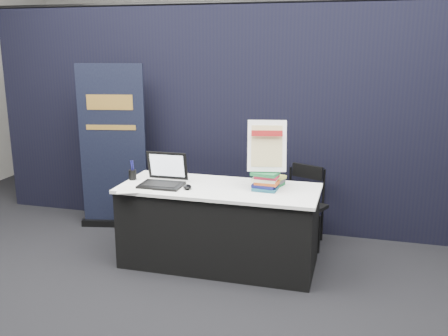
% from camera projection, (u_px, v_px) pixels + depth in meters
% --- Properties ---
extents(floor, '(8.00, 8.00, 0.00)m').
position_uv_depth(floor, '(201.00, 290.00, 4.18)').
color(floor, black).
rests_on(floor, ground).
extents(wall_back, '(8.00, 0.02, 3.50)m').
position_uv_depth(wall_back, '(282.00, 61.00, 7.49)').
color(wall_back, '#A9A69F').
rests_on(wall_back, floor).
extents(drape_partition, '(6.00, 0.08, 2.40)m').
position_uv_depth(drape_partition, '(246.00, 121.00, 5.38)').
color(drape_partition, black).
rests_on(drape_partition, floor).
extents(display_table, '(1.80, 0.75, 0.75)m').
position_uv_depth(display_table, '(219.00, 226.00, 4.60)').
color(display_table, black).
rests_on(display_table, floor).
extents(laptop, '(0.39, 0.31, 0.29)m').
position_uv_depth(laptop, '(163.00, 178.00, 4.56)').
color(laptop, black).
rests_on(laptop, display_table).
extents(mouse, '(0.11, 0.14, 0.04)m').
position_uv_depth(mouse, '(187.00, 187.00, 4.44)').
color(mouse, black).
rests_on(mouse, display_table).
extents(brochure_left, '(0.38, 0.33, 0.00)m').
position_uv_depth(brochure_left, '(135.00, 190.00, 4.42)').
color(brochure_left, white).
rests_on(brochure_left, display_table).
extents(brochure_mid, '(0.26, 0.19, 0.00)m').
position_uv_depth(brochure_mid, '(166.00, 187.00, 4.49)').
color(brochure_mid, silver).
rests_on(brochure_mid, display_table).
extents(brochure_right, '(0.36, 0.27, 0.00)m').
position_uv_depth(brochure_right, '(152.00, 185.00, 4.56)').
color(brochure_right, white).
rests_on(brochure_right, display_table).
extents(pen_cup, '(0.10, 0.10, 0.09)m').
position_uv_depth(pen_cup, '(133.00, 175.00, 4.74)').
color(pen_cup, black).
rests_on(pen_cup, display_table).
extents(book_stack_tall, '(0.22, 0.18, 0.17)m').
position_uv_depth(book_stack_tall, '(266.00, 181.00, 4.39)').
color(book_stack_tall, '#1A5063').
rests_on(book_stack_tall, display_table).
extents(book_stack_short, '(0.24, 0.21, 0.09)m').
position_uv_depth(book_stack_short, '(273.00, 180.00, 4.57)').
color(book_stack_short, '#1B6535').
rests_on(book_stack_short, display_table).
extents(info_sign, '(0.36, 0.20, 0.46)m').
position_uv_depth(info_sign, '(267.00, 146.00, 4.34)').
color(info_sign, black).
rests_on(info_sign, book_stack_tall).
extents(pullup_banner, '(0.77, 0.26, 1.81)m').
position_uv_depth(pullup_banner, '(113.00, 157.00, 5.47)').
color(pullup_banner, black).
rests_on(pullup_banner, floor).
extents(stacking_chair, '(0.48, 0.50, 0.80)m').
position_uv_depth(stacking_chair, '(305.00, 202.00, 5.05)').
color(stacking_chair, black).
rests_on(stacking_chair, floor).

